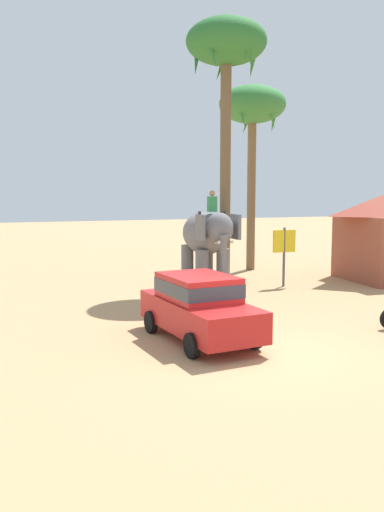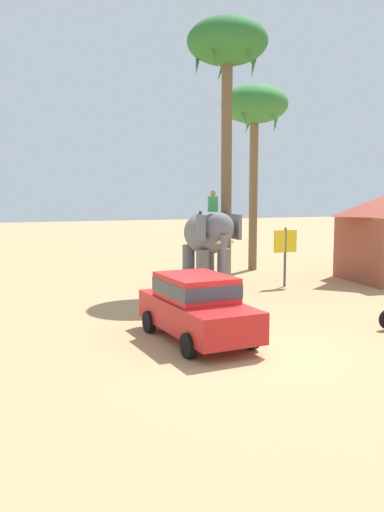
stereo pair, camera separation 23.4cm
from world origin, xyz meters
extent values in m
plane|color=tan|center=(0.00, 0.00, 0.00)|extent=(120.00, 120.00, 0.00)
cube|color=red|center=(-0.83, 1.44, 0.68)|extent=(2.07, 4.24, 0.76)
cube|color=red|center=(-0.84, 1.54, 1.38)|extent=(1.75, 2.23, 0.64)
cube|color=#2D3842|center=(-0.84, 1.54, 1.38)|extent=(1.77, 2.26, 0.35)
cylinder|color=black|center=(0.13, 0.25, 0.30)|extent=(0.23, 0.61, 0.60)
cylinder|color=black|center=(-1.56, 0.09, 0.30)|extent=(0.23, 0.61, 0.60)
cylinder|color=black|center=(-0.10, 2.78, 0.30)|extent=(0.23, 0.61, 0.60)
cylinder|color=black|center=(-1.79, 2.63, 0.30)|extent=(0.23, 0.61, 0.60)
ellipsoid|color=slate|center=(2.41, 9.04, 2.15)|extent=(1.74, 3.17, 1.70)
cylinder|color=slate|center=(2.81, 8.09, 0.80)|extent=(0.52, 0.52, 1.60)
cylinder|color=slate|center=(1.93, 8.13, 0.80)|extent=(0.52, 0.52, 1.60)
cylinder|color=slate|center=(2.89, 9.95, 0.80)|extent=(0.52, 0.52, 1.60)
cylinder|color=slate|center=(2.01, 9.99, 0.80)|extent=(0.52, 0.52, 1.60)
ellipsoid|color=slate|center=(2.34, 7.41, 2.45)|extent=(1.14, 1.05, 1.20)
cube|color=slate|center=(3.06, 7.48, 2.50)|extent=(0.16, 0.80, 0.96)
cube|color=slate|center=(1.62, 7.55, 2.50)|extent=(0.16, 0.80, 0.96)
cone|color=slate|center=(2.32, 6.96, 1.45)|extent=(0.38, 0.38, 1.60)
cone|color=beige|center=(2.58, 7.00, 1.95)|extent=(0.14, 0.57, 0.21)
cone|color=beige|center=(2.06, 7.03, 1.95)|extent=(0.14, 0.57, 0.21)
cube|color=#338C4C|center=(2.37, 8.19, 3.35)|extent=(0.35, 0.25, 0.60)
sphere|color=#A87A56|center=(2.37, 8.19, 3.77)|extent=(0.22, 0.22, 0.22)
cylinder|color=#333338|center=(2.89, 8.17, 2.80)|extent=(0.12, 0.12, 0.55)
cylinder|color=#333338|center=(1.85, 8.21, 2.80)|extent=(0.12, 0.12, 0.55)
cylinder|color=brown|center=(3.25, 8.90, 4.75)|extent=(0.43, 0.43, 9.50)
ellipsoid|color=#286B2D|center=(3.25, 8.90, 9.70)|extent=(3.20, 3.20, 1.80)
cone|color=#286B2D|center=(4.45, 8.90, 9.20)|extent=(0.40, 0.92, 1.64)
cone|color=#286B2D|center=(3.62, 10.04, 9.20)|extent=(0.91, 0.57, 1.67)
cone|color=#286B2D|center=(2.28, 9.60, 9.20)|extent=(0.73, 0.83, 1.69)
cone|color=#286B2D|center=(2.28, 8.19, 9.20)|extent=(0.73, 0.83, 1.69)
cone|color=#286B2D|center=(3.62, 7.76, 9.20)|extent=(0.91, 0.57, 1.67)
cylinder|color=brown|center=(6.26, 12.46, 3.89)|extent=(0.41, 0.41, 7.78)
ellipsoid|color=#337A38|center=(6.26, 12.46, 7.98)|extent=(3.20, 3.20, 1.80)
cone|color=#337A38|center=(7.46, 12.46, 7.48)|extent=(0.40, 0.92, 1.64)
cone|color=#337A38|center=(6.63, 13.60, 7.48)|extent=(0.91, 0.57, 1.67)
cone|color=#337A38|center=(5.29, 13.16, 7.48)|extent=(0.73, 0.83, 1.69)
cone|color=#337A38|center=(5.29, 11.75, 7.48)|extent=(0.73, 0.83, 1.69)
cone|color=#337A38|center=(6.63, 11.32, 7.48)|extent=(0.91, 0.57, 1.67)
cylinder|color=#4C4C51|center=(5.33, 7.70, 1.20)|extent=(0.10, 0.10, 2.40)
cube|color=yellow|center=(5.33, 7.70, 1.85)|extent=(1.00, 0.08, 0.90)
camera|label=1|loc=(-5.89, -11.24, 3.82)|focal=37.93mm
camera|label=2|loc=(-5.67, -11.32, 3.82)|focal=37.93mm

